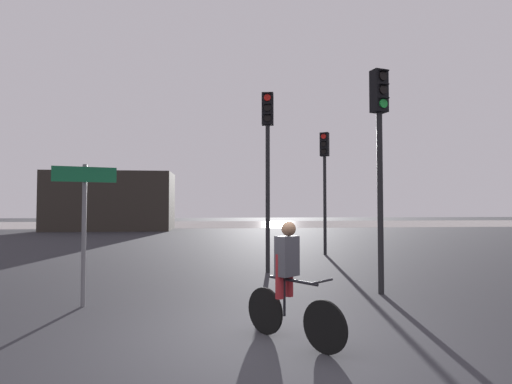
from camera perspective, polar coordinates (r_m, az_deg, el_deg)
The scene contains 8 objects.
ground_plane at distance 5.65m, azimuth -0.22°, elevation -20.90°, with size 120.00×120.00×0.00m, color #28282D.
water_strip at distance 41.61m, azimuth -4.81°, elevation -4.58°, with size 80.00×16.00×0.01m, color #9E937F.
distant_building at distance 32.61m, azimuth -19.98°, elevation -1.26°, with size 9.22×4.00×4.44m, color #2D2823.
traffic_light_near_right at distance 8.89m, azimuth 17.25°, elevation 7.34°, with size 0.38×0.40×4.72m.
traffic_light_far_right at distance 15.44m, azimuth 9.78°, elevation 3.13°, with size 0.40×0.42×4.65m.
traffic_light_center at distance 11.19m, azimuth 1.68°, elevation 6.25°, with size 0.36×0.38×5.00m.
direction_sign_post at distance 7.96m, azimuth -23.34°, elevation -2.82°, with size 1.06×0.34×2.60m.
cyclist at distance 5.54m, azimuth 4.75°, elevation -12.51°, with size 1.09×1.37×1.62m.
Camera 1 is at (-0.49, -5.33, 1.82)m, focal length 28.00 mm.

